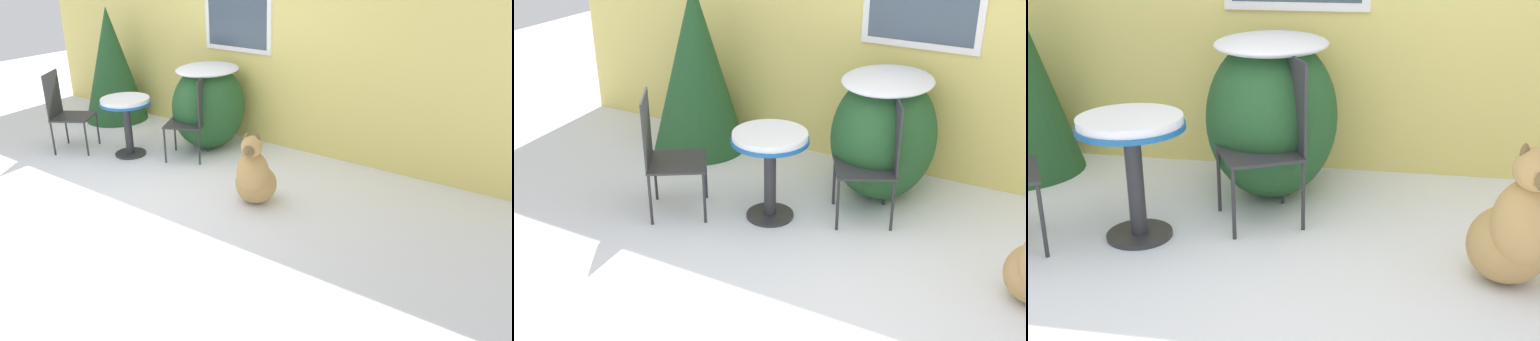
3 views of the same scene
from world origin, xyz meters
TOP-DOWN VIEW (x-y plane):
  - ground_plane at (0.00, 0.00)m, footprint 16.00×16.00m
  - shrub_left at (-0.26, 1.61)m, footprint 0.88×1.04m
  - patio_table at (-0.92, 0.79)m, footprint 0.63×0.63m
  - patio_chair_near_table at (-0.16, 1.18)m, footprint 0.63×0.63m
  - dog at (1.20, 0.58)m, footprint 0.54×0.62m

SIDE VIEW (x-z plane):
  - ground_plane at x=0.00m, z-range 0.00..0.00m
  - dog at x=1.20m, z-range -0.09..0.71m
  - patio_chair_near_table at x=-0.16m, z-range 0.03..1.07m
  - patio_table at x=-0.92m, z-range 0.21..0.96m
  - shrub_left at x=-0.26m, z-range 0.04..1.14m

